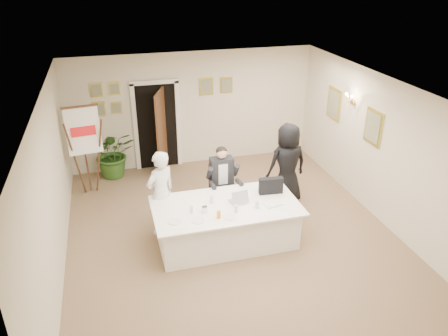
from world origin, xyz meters
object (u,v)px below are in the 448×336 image
at_px(conference_table, 226,223).
at_px(paper_stack, 273,204).
at_px(potted_palm, 113,153).
at_px(laptop, 238,195).
at_px(steel_jug, 205,209).
at_px(standing_woman, 287,164).
at_px(flip_chart, 86,155).
at_px(seated_man, 222,180).
at_px(laptop_bag, 271,186).
at_px(standing_man, 161,193).
at_px(oj_glass, 219,215).

xyz_separation_m(conference_table, paper_stack, (0.81, -0.20, 0.40)).
height_order(potted_palm, laptop, potted_palm).
bearing_deg(steel_jug, standing_woman, 31.13).
bearing_deg(laptop, flip_chart, 127.36).
bearing_deg(paper_stack, seated_man, 115.87).
distance_m(standing_woman, paper_stack, 1.53).
bearing_deg(paper_stack, laptop_bag, 75.02).
height_order(standing_woman, laptop, standing_woman).
relative_size(laptop, steel_jug, 3.09).
xyz_separation_m(seated_man, paper_stack, (0.60, -1.24, 0.07)).
xyz_separation_m(standing_woman, laptop_bag, (-0.70, -0.90, 0.05)).
xyz_separation_m(laptop_bag, paper_stack, (-0.11, -0.40, -0.14)).
relative_size(standing_man, paper_stack, 5.26).
bearing_deg(conference_table, steel_jug, -161.49).
height_order(standing_man, potted_palm, standing_man).
bearing_deg(standing_woman, conference_table, 29.11).
bearing_deg(laptop_bag, potted_palm, 136.57).
relative_size(seated_man, laptop_bag, 3.26).
height_order(conference_table, standing_woman, standing_woman).
xyz_separation_m(potted_palm, laptop_bag, (2.76, -3.12, 0.34)).
height_order(flip_chart, laptop_bag, flip_chart).
height_order(seated_man, laptop, seated_man).
bearing_deg(standing_woman, potted_palm, -37.49).
height_order(flip_chart, paper_stack, flip_chart).
bearing_deg(oj_glass, laptop_bag, 26.79).
relative_size(flip_chart, steel_jug, 18.11).
bearing_deg(conference_table, oj_glass, -121.17).
height_order(paper_stack, steel_jug, steel_jug).
bearing_deg(steel_jug, flip_chart, 125.92).
bearing_deg(laptop_bag, flip_chart, 149.24).
xyz_separation_m(standing_man, potted_palm, (-0.77, 2.70, -0.25)).
height_order(standing_man, standing_woman, standing_woman).
relative_size(seated_man, standing_woman, 0.83).
bearing_deg(oj_glass, paper_stack, 9.79).
bearing_deg(flip_chart, seated_man, -30.77).
bearing_deg(standing_woman, flip_chart, -25.26).
bearing_deg(seated_man, steel_jug, -111.76).
xyz_separation_m(oj_glass, steel_jug, (-0.19, 0.24, -0.01)).
bearing_deg(conference_table, paper_stack, -14.04).
bearing_deg(standing_woman, paper_stack, 53.12).
bearing_deg(oj_glass, conference_table, 58.83).
relative_size(standing_man, potted_palm, 1.42).
distance_m(potted_palm, laptop_bag, 4.18).
bearing_deg(seated_man, standing_woman, 8.78).
height_order(conference_table, laptop, laptop).
distance_m(seated_man, oj_glass, 1.49).
bearing_deg(paper_stack, standing_man, 156.50).
bearing_deg(standing_woman, oj_glass, 33.67).
bearing_deg(standing_woman, laptop, 32.05).
bearing_deg(standing_man, seated_man, 168.33).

